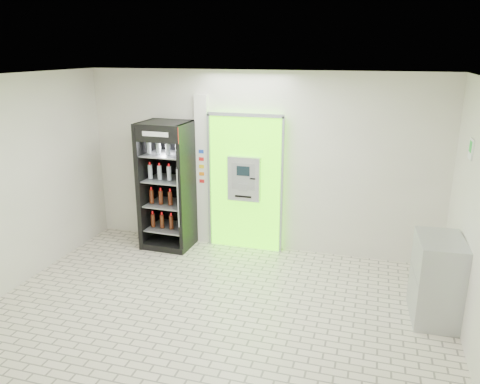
% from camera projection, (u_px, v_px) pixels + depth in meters
% --- Properties ---
extents(ground, '(6.00, 6.00, 0.00)m').
position_uv_depth(ground, '(210.00, 321.00, 5.93)').
color(ground, beige).
rests_on(ground, ground).
extents(room_shell, '(6.00, 6.00, 6.00)m').
position_uv_depth(room_shell, '(206.00, 182.00, 5.39)').
color(room_shell, silver).
rests_on(room_shell, ground).
extents(atm_assembly, '(1.30, 0.24, 2.33)m').
position_uv_depth(atm_assembly, '(246.00, 182.00, 7.86)').
color(atm_assembly, '#55FA06').
rests_on(atm_assembly, ground).
extents(pillar, '(0.22, 0.11, 2.60)m').
position_uv_depth(pillar, '(203.00, 171.00, 8.06)').
color(pillar, silver).
rests_on(pillar, ground).
extents(beverage_cooler, '(0.84, 0.78, 2.17)m').
position_uv_depth(beverage_cooler, '(168.00, 188.00, 7.99)').
color(beverage_cooler, black).
rests_on(beverage_cooler, ground).
extents(steel_cabinet, '(0.59, 0.85, 1.09)m').
position_uv_depth(steel_cabinet, '(437.00, 279.00, 5.86)').
color(steel_cabinet, '#A5A8AD').
rests_on(steel_cabinet, ground).
extents(exit_sign, '(0.02, 0.22, 0.26)m').
position_uv_depth(exit_sign, '(471.00, 149.00, 5.80)').
color(exit_sign, white).
rests_on(exit_sign, room_shell).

